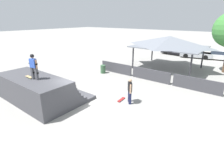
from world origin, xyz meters
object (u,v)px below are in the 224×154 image
Objects in this scene: skateboard_on_deck at (29,77)px; parked_car_white at (219,55)px; trash_bin at (103,69)px; parked_car_silver at (196,54)px; skateboard_on_ground at (121,100)px; bystander_walking at (130,90)px; parked_car_black at (176,51)px; skater_on_deck at (33,65)px.

parked_car_white is (7.90, 22.64, -1.24)m from skateboard_on_deck.
parked_car_silver reaches higher than trash_bin.
skateboard_on_deck is 0.19× the size of parked_car_silver.
bystander_walking is at bearing 88.79° from skateboard_on_ground.
skateboard_on_deck reaches higher than skateboard_on_ground.
parked_car_black is 1.07× the size of parked_car_silver.
trash_bin is 0.18× the size of parked_car_black.
parked_car_white is (2.91, 0.60, -0.00)m from parked_car_silver.
skateboard_on_ground is at bearing -107.90° from parked_car_white.
skater_on_deck is 0.37× the size of parked_car_white.
skateboard_on_ground is at bearing -74.49° from parked_car_black.
bystander_walking is 2.02× the size of skateboard_on_ground.
skater_on_deck is 1.96× the size of skateboard_on_deck.
parked_car_white reaches higher than trash_bin.
bystander_walking is at bearing 40.68° from skateboard_on_deck.
skateboard_on_ground is 6.65m from trash_bin.
skater_on_deck is at bearing -115.54° from parked_car_white.
trash_bin is at bearing 86.12° from skater_on_deck.
parked_car_white is at bearing 59.46° from trash_bin.
parked_car_silver reaches higher than skateboard_on_ground.
bystander_walking is at bearing -72.49° from parked_car_black.
parked_car_black is 1.08× the size of parked_car_white.
trash_bin is at bearing -123.42° from parked_car_silver.
skater_on_deck is 0.94× the size of bystander_walking.
skater_on_deck reaches higher than skateboard_on_deck.
skater_on_deck is at bearing -51.53° from skateboard_on_ground.
skateboard_on_ground is 1.01× the size of trash_bin.
bystander_walking is 0.39× the size of parked_car_white.
trash_bin is (-1.29, 8.00, -2.29)m from skater_on_deck.
skater_on_deck is 1.89× the size of skateboard_on_ground.
trash_bin is at bearing 14.78° from bystander_walking.
skater_on_deck reaches higher than parked_car_silver.
parked_car_silver is at bearing 67.85° from trash_bin.
parked_car_silver is 2.97m from parked_car_white.
parked_car_white is at bearing 59.05° from skater_on_deck.
skateboard_on_ground is 0.19× the size of parked_car_silver.
bystander_walking reaches higher than parked_car_black.
parked_car_silver is (5.69, 13.97, 0.18)m from trash_bin.
skater_on_deck is at bearing -112.59° from parked_car_silver.
bystander_walking is at bearing -105.98° from parked_car_white.
parked_car_silver is at bearing 172.16° from skateboard_on_ground.
skater_on_deck is 1.06m from skateboard_on_deck.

